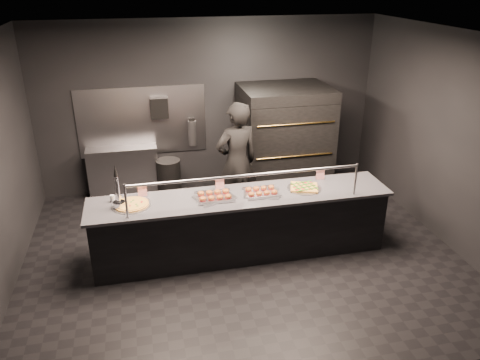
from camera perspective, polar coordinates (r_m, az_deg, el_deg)
The scene contains 15 objects.
room at distance 6.12m, azimuth -0.15°, elevation 3.15°, with size 6.04×6.00×3.00m.
service_counter at distance 6.52m, azimuth 0.16°, elevation -5.48°, with size 4.10×0.78×1.37m.
pizza_oven at distance 8.29m, azimuth 5.35°, elevation 4.85°, with size 1.50×1.23×1.91m.
prep_shelf at distance 8.50m, azimuth -13.99°, elevation 0.98°, with size 1.20×0.35×0.90m, color #99999E.
towel_dispenser at distance 8.21m, azimuth -9.84°, elevation 8.68°, with size 0.30×0.20×0.35m, color black.
fire_extinguisher at distance 8.40m, azimuth -5.85°, elevation 5.78°, with size 0.14×0.14×0.51m.
beer_tap at distance 6.10m, azimuth -14.62°, elevation -1.92°, with size 0.15×0.22×0.60m.
round_pizza at distance 6.19m, azimuth -13.09°, elevation -2.93°, with size 0.51×0.51×0.03m.
slider_tray_a at distance 6.23m, azimuth -3.13°, elevation -1.96°, with size 0.59×0.51×0.08m.
slider_tray_b at distance 6.35m, azimuth 2.63°, elevation -1.43°, with size 0.54×0.46×0.07m.
square_pizza at distance 6.55m, azimuth 7.82°, elevation -0.90°, with size 0.47×0.47×0.05m.
condiment_jar at distance 6.34m, azimuth -15.02°, elevation -2.19°, with size 0.15×0.06×0.10m.
tent_cards at distance 6.51m, azimuth -1.25°, elevation -0.32°, with size 2.66×0.04×0.15m.
trash_bin at distance 8.31m, azimuth -8.64°, elevation 0.16°, with size 0.42×0.42×0.70m, color black.
worker at distance 7.27m, azimuth -0.40°, elevation 2.12°, with size 0.70×0.46×1.93m, color black.
Camera 1 is at (-1.27, -5.53, 3.69)m, focal length 35.00 mm.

